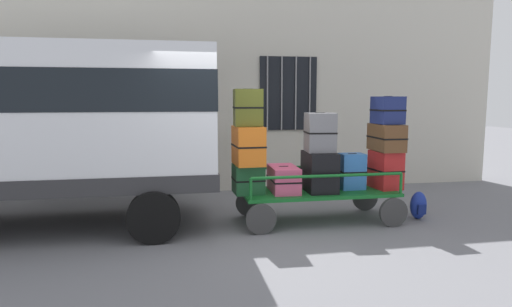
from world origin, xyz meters
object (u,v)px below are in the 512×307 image
(suitcase_midleft_bottom, at_px, (284,179))
(backpack, at_px, (419,205))
(suitcase_center_middle, at_px, (320,132))
(suitcase_left_top, at_px, (248,107))
(suitcase_right_middle, at_px, (386,137))
(suitcase_left_bottom, at_px, (248,179))
(luggage_cart, at_px, (318,197))
(suitcase_right_top, at_px, (388,110))
(suitcase_left_middle, at_px, (248,146))
(suitcase_center_bottom, at_px, (319,172))
(suitcase_right_bottom, at_px, (386,170))
(van, at_px, (45,118))
(suitcase_midright_bottom, at_px, (352,171))

(suitcase_midleft_bottom, bearing_deg, backpack, -5.37)
(suitcase_center_middle, bearing_deg, suitcase_midleft_bottom, 174.41)
(suitcase_left_top, bearing_deg, suitcase_right_middle, -1.01)
(suitcase_left_bottom, relative_size, suitcase_center_middle, 0.78)
(luggage_cart, xyz_separation_m, suitcase_right_top, (1.10, -0.01, 1.33))
(suitcase_left_middle, relative_size, suitcase_midleft_bottom, 0.85)
(suitcase_left_middle, xyz_separation_m, suitcase_center_bottom, (1.10, -0.03, -0.42))
(suitcase_center_middle, xyz_separation_m, suitcase_right_bottom, (1.10, 0.01, -0.61))
(backpack, bearing_deg, suitcase_right_top, 161.92)
(suitcase_left_top, distance_m, backpack, 3.13)
(suitcase_center_middle, bearing_deg, suitcase_right_top, 0.82)
(suitcase_left_bottom, distance_m, suitcase_center_middle, 1.30)
(suitcase_center_bottom, xyz_separation_m, suitcase_center_middle, (0.00, 0.01, 0.60))
(luggage_cart, bearing_deg, suitcase_left_top, 178.10)
(suitcase_right_top, bearing_deg, backpack, -18.08)
(van, xyz_separation_m, suitcase_midright_bottom, (4.54, -0.38, -0.86))
(suitcase_right_bottom, relative_size, suitcase_right_top, 1.22)
(suitcase_left_top, height_order, suitcase_center_middle, suitcase_left_top)
(suitcase_left_top, bearing_deg, suitcase_midright_bottom, -0.45)
(suitcase_right_middle, bearing_deg, suitcase_left_bottom, 179.25)
(luggage_cart, height_order, suitcase_right_top, suitcase_right_top)
(backpack, bearing_deg, suitcase_center_bottom, 174.94)
(van, distance_m, suitcase_midright_bottom, 4.64)
(suitcase_center_bottom, relative_size, suitcase_midright_bottom, 1.18)
(suitcase_left_bottom, height_order, suitcase_center_middle, suitcase_center_middle)
(suitcase_center_middle, bearing_deg, suitcase_right_middle, 1.08)
(suitcase_center_bottom, xyz_separation_m, suitcase_right_top, (1.10, 0.02, 0.93))
(van, bearing_deg, suitcase_right_top, -4.61)
(luggage_cart, distance_m, suitcase_center_bottom, 0.40)
(suitcase_center_bottom, height_order, suitcase_center_middle, suitcase_center_middle)
(suitcase_midright_bottom, bearing_deg, suitcase_right_middle, -2.72)
(suitcase_center_bottom, distance_m, suitcase_right_top, 1.44)
(suitcase_left_middle, relative_size, suitcase_right_bottom, 1.05)
(suitcase_left_middle, height_order, suitcase_center_bottom, suitcase_left_middle)
(van, xyz_separation_m, suitcase_right_middle, (5.10, -0.41, -0.33))
(suitcase_midright_bottom, bearing_deg, luggage_cart, -177.53)
(suitcase_left_top, bearing_deg, suitcase_right_top, -1.15)
(suitcase_center_bottom, bearing_deg, suitcase_midright_bottom, 5.59)
(suitcase_center_middle, distance_m, suitcase_right_top, 1.15)
(van, xyz_separation_m, suitcase_left_middle, (2.89, -0.40, -0.42))
(van, distance_m, suitcase_left_bottom, 3.06)
(suitcase_left_bottom, distance_m, suitcase_right_middle, 2.28)
(suitcase_center_bottom, bearing_deg, suitcase_left_middle, 178.33)
(suitcase_right_bottom, xyz_separation_m, suitcase_right_top, (0.00, 0.01, 0.94))
(van, relative_size, suitcase_right_middle, 7.10)
(luggage_cart, relative_size, suitcase_midleft_bottom, 3.33)
(van, xyz_separation_m, backpack, (5.60, -0.58, -1.41))
(van, height_order, luggage_cart, van)
(suitcase_center_bottom, bearing_deg, luggage_cart, 90.00)
(van, relative_size, suitcase_left_top, 8.81)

